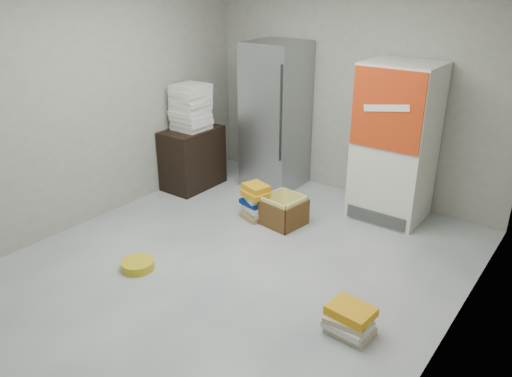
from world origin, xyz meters
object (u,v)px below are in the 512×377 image
object	(u,v)px
steel_fridge	(275,116)
cardboard_box	(283,213)
phonebook_stack_main	(255,202)
wood_shelf	(193,158)
coke_cooler	(395,143)

from	to	relation	value
steel_fridge	cardboard_box	distance (m)	1.47
steel_fridge	phonebook_stack_main	xyz separation A→B (m)	(0.43, -1.03, -0.74)
steel_fridge	wood_shelf	size ratio (longest dim) A/B	2.37
cardboard_box	wood_shelf	bearing A→B (deg)	-179.85
coke_cooler	phonebook_stack_main	xyz separation A→B (m)	(-1.22, -1.02, -0.69)
coke_cooler	wood_shelf	xyz separation A→B (m)	(-2.48, -0.72, -0.50)
steel_fridge	phonebook_stack_main	bearing A→B (deg)	-67.04
coke_cooler	cardboard_box	distance (m)	1.49
phonebook_stack_main	cardboard_box	bearing A→B (deg)	35.91
coke_cooler	wood_shelf	distance (m)	2.63
wood_shelf	cardboard_box	world-z (taller)	wood_shelf
steel_fridge	wood_shelf	world-z (taller)	steel_fridge
steel_fridge	cardboard_box	world-z (taller)	steel_fridge
wood_shelf	phonebook_stack_main	xyz separation A→B (m)	(1.26, -0.30, -0.19)
coke_cooler	wood_shelf	size ratio (longest dim) A/B	2.25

